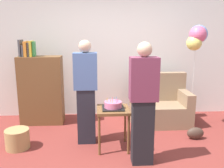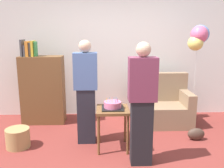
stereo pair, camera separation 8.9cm
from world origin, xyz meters
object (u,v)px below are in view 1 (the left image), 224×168
at_px(bookshelf, 41,89).
at_px(person_holding_cake, 143,104).
at_px(person_blowing_candles, 86,92).
at_px(balloon_bunch, 197,36).
at_px(couch, 159,106).
at_px(birthday_cake, 113,105).
at_px(handbag, 195,133).
at_px(side_table, 113,115).
at_px(wicker_basket, 17,139).

bearing_deg(bookshelf, person_holding_cake, -43.67).
xyz_separation_m(person_blowing_candles, balloon_bunch, (1.92, 0.52, 0.84)).
bearing_deg(bookshelf, couch, -3.58).
xyz_separation_m(birthday_cake, person_blowing_candles, (-0.41, 0.24, 0.15)).
relative_size(birthday_cake, handbag, 1.14).
height_order(side_table, birthday_cake, birthday_cake).
bearing_deg(person_holding_cake, bookshelf, -22.00).
bearing_deg(balloon_bunch, side_table, -153.49).
relative_size(bookshelf, person_holding_cake, 0.99).
relative_size(wicker_basket, balloon_bunch, 0.19).
distance_m(bookshelf, wicker_basket, 1.20).
distance_m(bookshelf, birthday_cake, 1.73).
height_order(birthday_cake, wicker_basket, birthday_cake).
xyz_separation_m(couch, side_table, (-0.97, -1.00, 0.19)).
distance_m(side_table, person_blowing_candles, 0.56).
distance_m(person_blowing_candles, handbag, 1.94).
bearing_deg(birthday_cake, person_blowing_candles, 149.89).
distance_m(side_table, wicker_basket, 1.51).
distance_m(wicker_basket, handbag, 2.85).
bearing_deg(wicker_basket, balloon_bunch, 12.85).
xyz_separation_m(person_holding_cake, balloon_bunch, (1.15, 1.20, 0.84)).
bearing_deg(couch, bookshelf, 176.42).
xyz_separation_m(bookshelf, birthday_cake, (1.30, -1.14, 0.00)).
distance_m(birthday_cake, person_blowing_candles, 0.49).
distance_m(couch, balloon_bunch, 1.46).
relative_size(person_holding_cake, wicker_basket, 4.53).
xyz_separation_m(birthday_cake, person_holding_cake, (0.36, -0.45, 0.15)).
xyz_separation_m(person_blowing_candles, handbag, (1.79, -0.01, -0.73)).
height_order(couch, side_table, couch).
xyz_separation_m(birthday_cake, handbag, (1.38, 0.23, -0.58)).
height_order(bookshelf, handbag, bookshelf).
bearing_deg(birthday_cake, balloon_bunch, 26.51).
bearing_deg(handbag, bookshelf, 161.25).
bearing_deg(person_holding_cake, handbag, -124.80).
xyz_separation_m(couch, person_blowing_candles, (-1.37, -0.76, 0.49)).
bearing_deg(handbag, wicker_basket, -176.93).
relative_size(person_blowing_candles, balloon_bunch, 0.87).
bearing_deg(person_holding_cake, person_blowing_candles, -19.89).
xyz_separation_m(wicker_basket, balloon_bunch, (2.97, 0.68, 1.52)).
height_order(person_holding_cake, handbag, person_holding_cake).
xyz_separation_m(couch, balloon_bunch, (0.55, -0.25, 1.33)).
bearing_deg(person_holding_cake, birthday_cake, -29.23).
xyz_separation_m(bookshelf, person_holding_cake, (1.66, -1.59, 0.16)).
relative_size(bookshelf, balloon_bunch, 0.86).
bearing_deg(wicker_basket, side_table, -3.06).
relative_size(person_holding_cake, balloon_bunch, 0.87).
distance_m(handbag, balloon_bunch, 1.66).
bearing_deg(side_table, wicker_basket, 176.94).
bearing_deg(handbag, couch, 118.59).
xyz_separation_m(side_table, balloon_bunch, (1.51, 0.76, 1.14)).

